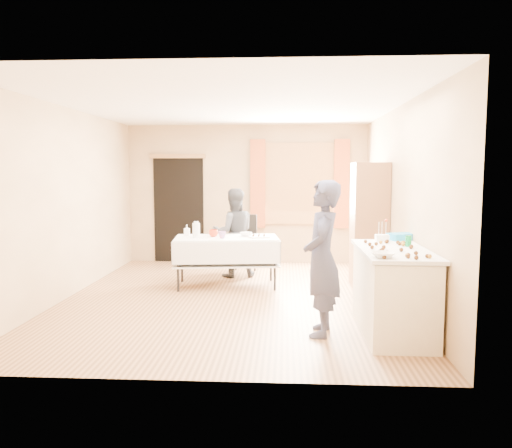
# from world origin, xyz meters

# --- Properties ---
(floor) EXTENTS (4.50, 5.50, 0.02)m
(floor) POSITION_xyz_m (0.00, 0.00, -0.01)
(floor) COLOR #9E7047
(floor) RESTS_ON ground
(ceiling) EXTENTS (4.50, 5.50, 0.02)m
(ceiling) POSITION_xyz_m (0.00, 0.00, 2.61)
(ceiling) COLOR white
(ceiling) RESTS_ON floor
(wall_back) EXTENTS (4.50, 0.02, 2.60)m
(wall_back) POSITION_xyz_m (0.00, 2.76, 1.30)
(wall_back) COLOR tan
(wall_back) RESTS_ON floor
(wall_front) EXTENTS (4.50, 0.02, 2.60)m
(wall_front) POSITION_xyz_m (0.00, -2.76, 1.30)
(wall_front) COLOR tan
(wall_front) RESTS_ON floor
(wall_left) EXTENTS (0.02, 5.50, 2.60)m
(wall_left) POSITION_xyz_m (-2.26, 0.00, 1.30)
(wall_left) COLOR tan
(wall_left) RESTS_ON floor
(wall_right) EXTENTS (0.02, 5.50, 2.60)m
(wall_right) POSITION_xyz_m (2.26, 0.00, 1.30)
(wall_right) COLOR tan
(wall_right) RESTS_ON floor
(window_frame) EXTENTS (1.32, 0.06, 1.52)m
(window_frame) POSITION_xyz_m (1.00, 2.72, 1.50)
(window_frame) COLOR olive
(window_frame) RESTS_ON wall_back
(window_pane) EXTENTS (1.20, 0.02, 1.40)m
(window_pane) POSITION_xyz_m (1.00, 2.71, 1.50)
(window_pane) COLOR white
(window_pane) RESTS_ON wall_back
(curtain_left) EXTENTS (0.28, 0.06, 1.65)m
(curtain_left) POSITION_xyz_m (0.22, 2.67, 1.50)
(curtain_left) COLOR #B25228
(curtain_left) RESTS_ON wall_back
(curtain_right) EXTENTS (0.28, 0.06, 1.65)m
(curtain_right) POSITION_xyz_m (1.78, 2.67, 1.50)
(curtain_right) COLOR #B25228
(curtain_right) RESTS_ON wall_back
(doorway) EXTENTS (0.95, 0.04, 2.00)m
(doorway) POSITION_xyz_m (-1.30, 2.73, 1.00)
(doorway) COLOR black
(doorway) RESTS_ON floor
(door_lintel) EXTENTS (1.05, 0.06, 0.08)m
(door_lintel) POSITION_xyz_m (-1.30, 2.70, 2.02)
(door_lintel) COLOR olive
(door_lintel) RESTS_ON wall_back
(cabinet) EXTENTS (0.50, 0.60, 1.86)m
(cabinet) POSITION_xyz_m (1.99, 0.82, 0.93)
(cabinet) COLOR brown
(cabinet) RESTS_ON floor
(counter) EXTENTS (0.71, 1.49, 0.91)m
(counter) POSITION_xyz_m (1.89, -1.37, 0.45)
(counter) COLOR beige
(counter) RESTS_ON floor
(party_table) EXTENTS (1.64, 0.98, 0.75)m
(party_table) POSITION_xyz_m (-0.14, 0.70, 0.45)
(party_table) COLOR black
(party_table) RESTS_ON floor
(chair) EXTENTS (0.49, 0.49, 0.99)m
(chair) POSITION_xyz_m (0.01, 1.76, 0.30)
(chair) COLOR black
(chair) RESTS_ON floor
(girl) EXTENTS (0.69, 0.53, 1.64)m
(girl) POSITION_xyz_m (1.12, -1.49, 0.82)
(girl) COLOR #2B2D49
(girl) RESTS_ON floor
(woman) EXTENTS (0.98, 0.90, 1.46)m
(woman) POSITION_xyz_m (-0.11, 1.39, 0.73)
(woman) COLOR black
(woman) RESTS_ON floor
(soda_can) EXTENTS (0.09, 0.09, 0.12)m
(soda_can) POSITION_xyz_m (2.08, -1.20, 0.97)
(soda_can) COLOR #0D8139
(soda_can) RESTS_ON counter
(mixing_bowl) EXTENTS (0.26, 0.26, 0.05)m
(mixing_bowl) POSITION_xyz_m (1.67, -1.93, 0.94)
(mixing_bowl) COLOR white
(mixing_bowl) RESTS_ON counter
(foam_block) EXTENTS (0.15, 0.11, 0.08)m
(foam_block) POSITION_xyz_m (1.87, -0.80, 0.95)
(foam_block) COLOR white
(foam_block) RESTS_ON counter
(blue_basket) EXTENTS (0.35, 0.30, 0.08)m
(blue_basket) POSITION_xyz_m (2.13, -0.66, 0.95)
(blue_basket) COLOR #1586C8
(blue_basket) RESTS_ON counter
(pitcher) EXTENTS (0.12, 0.12, 0.22)m
(pitcher) POSITION_xyz_m (-0.58, 0.58, 0.86)
(pitcher) COLOR silver
(pitcher) RESTS_ON party_table
(cup_red) EXTENTS (0.17, 0.17, 0.11)m
(cup_red) POSITION_xyz_m (-0.34, 0.71, 0.80)
(cup_red) COLOR #AF2B10
(cup_red) RESTS_ON party_table
(cup_rainbow) EXTENTS (0.13, 0.13, 0.10)m
(cup_rainbow) POSITION_xyz_m (-0.19, 0.55, 0.80)
(cup_rainbow) COLOR red
(cup_rainbow) RESTS_ON party_table
(small_bowl) EXTENTS (0.30, 0.30, 0.06)m
(small_bowl) POSITION_xyz_m (0.14, 0.84, 0.78)
(small_bowl) COLOR white
(small_bowl) RESTS_ON party_table
(pastry_tray) EXTENTS (0.34, 0.30, 0.02)m
(pastry_tray) POSITION_xyz_m (0.35, 0.67, 0.76)
(pastry_tray) COLOR white
(pastry_tray) RESTS_ON party_table
(bottle) EXTENTS (0.08, 0.08, 0.17)m
(bottle) POSITION_xyz_m (-0.76, 0.79, 0.84)
(bottle) COLOR white
(bottle) RESTS_ON party_table
(cake_balls) EXTENTS (0.49, 1.15, 0.04)m
(cake_balls) POSITION_xyz_m (1.88, -1.47, 0.93)
(cake_balls) COLOR #3F2314
(cake_balls) RESTS_ON counter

